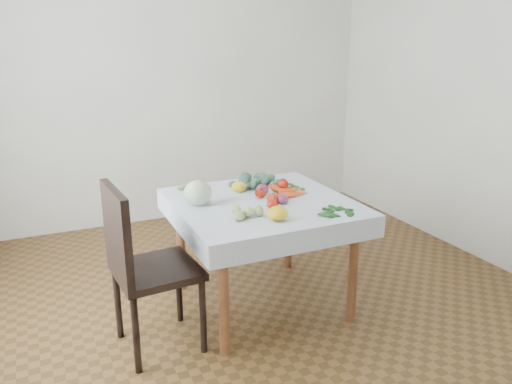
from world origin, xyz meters
TOP-DOWN VIEW (x-y plane):
  - ground at (0.00, 0.00)m, footprint 4.00×4.00m
  - back_wall at (0.00, 2.00)m, footprint 4.00×0.04m
  - table at (0.00, 0.00)m, footprint 1.00×1.00m
  - tablecloth at (0.00, 0.00)m, footprint 1.12×1.12m
  - chair at (-0.85, -0.20)m, footprint 0.49×0.49m
  - cabbage at (-0.40, 0.10)m, footprint 0.19×0.19m
  - tomato_a at (0.02, 0.07)m, footprint 0.09×0.09m
  - tomato_b at (0.25, 0.18)m, footprint 0.10×0.10m
  - tomato_c at (0.04, -0.09)m, footprint 0.10×0.10m
  - tomato_d at (-0.01, -0.18)m, footprint 0.09×0.09m
  - heirloom_back at (-0.06, 0.24)m, footprint 0.12×0.12m
  - heirloom_front at (-0.07, -0.37)m, footprint 0.16×0.16m
  - onion_a at (0.06, 0.12)m, footprint 0.10×0.10m
  - onion_b at (0.10, -0.11)m, footprint 0.10×0.10m
  - tomatillo_cluster at (-0.22, -0.23)m, footprint 0.16×0.13m
  - carrot_bunch at (0.25, 0.08)m, footprint 0.19×0.29m
  - kale_bunch at (0.11, 0.36)m, footprint 0.39×0.30m
  - basil_bunch at (0.31, -0.41)m, footprint 0.29×0.21m
  - dill_bunch at (-0.33, 0.45)m, footprint 0.19×0.18m

SIDE VIEW (x-z plane):
  - ground at x=0.00m, z-range 0.00..0.00m
  - chair at x=-0.85m, z-range 0.07..1.09m
  - table at x=0.00m, z-range 0.28..1.03m
  - tablecloth at x=0.00m, z-range 0.75..0.76m
  - basil_bunch at x=0.31m, z-range 0.76..0.77m
  - dill_bunch at x=-0.33m, z-range 0.76..0.78m
  - carrot_bunch at x=0.25m, z-range 0.76..0.78m
  - kale_bunch at x=0.11m, z-range 0.76..0.80m
  - tomatillo_cluster at x=-0.22m, z-range 0.76..0.81m
  - tomato_a at x=0.02m, z-range 0.76..0.82m
  - tomato_d at x=-0.01m, z-range 0.76..0.82m
  - onion_b at x=0.10m, z-range 0.76..0.82m
  - tomato_c at x=0.04m, z-range 0.76..0.82m
  - tomato_b at x=0.25m, z-range 0.76..0.83m
  - heirloom_back at x=-0.06m, z-range 0.76..0.83m
  - onion_a at x=0.06m, z-range 0.76..0.83m
  - heirloom_front at x=-0.07m, z-range 0.76..0.84m
  - cabbage at x=-0.40m, z-range 0.76..0.91m
  - back_wall at x=0.00m, z-range 0.00..2.70m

